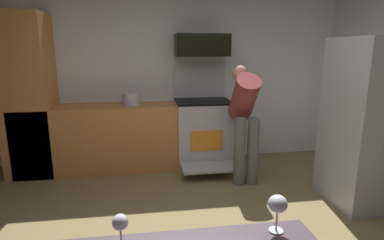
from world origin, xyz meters
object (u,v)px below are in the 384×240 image
Objects in this scene: person_cook at (244,115)px; stock_pot at (132,99)px; wine_glass_extra at (120,225)px; refrigerator at (377,123)px; wine_glass_near at (278,205)px; oven_range at (202,130)px; microwave at (202,45)px.

stock_pot is at bearing 154.96° from person_cook.
person_cook reaches higher than wine_glass_extra.
refrigerator is 2.58m from wine_glass_near.
stock_pot is at bearing 179.25° from oven_range.
wine_glass_near is at bearing 1.62° from wine_glass_extra.
person_cook is 5.88× the size of stock_pot.
microwave reaches higher than wine_glass_near.
wine_glass_near is at bearing -94.79° from oven_range.
wine_glass_near is (-0.67, -2.50, 0.16)m from person_cook.
oven_range is 9.59× the size of wine_glass_near.
person_cook reaches higher than wine_glass_near.
person_cook is at bearing 148.72° from refrigerator.
refrigerator is (1.62, -1.38, 0.37)m from oven_range.
stock_pot is (-0.10, 3.17, -0.01)m from wine_glass_extra.
person_cook is at bearing -60.84° from microwave.
person_cook is 2.59m from wine_glass_near.
wine_glass_extra is (-1.30, -2.51, 0.14)m from person_cook.
microwave reaches higher than oven_range.
oven_range reaches higher than stock_pot.
refrigerator is at bearing -31.28° from person_cook.
wine_glass_extra is at bearing -105.79° from oven_range.
microwave is at bearing 74.64° from wine_glass_extra.
oven_range is at bearing 74.21° from wine_glass_extra.
microwave is at bearing 4.63° from stock_pot.
stock_pot is (-0.73, 3.15, -0.03)m from wine_glass_near.
wine_glass_near is (-0.26, -3.14, 0.51)m from oven_range.
microwave is at bearing 137.82° from refrigerator.
refrigerator is 1.21× the size of person_cook.
stock_pot reaches higher than wine_glass_near.
microwave is 2.99× the size of stock_pot.
wine_glass_near is 0.66× the size of stock_pot.
stock_pot is (-0.99, 0.01, 0.47)m from oven_range.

